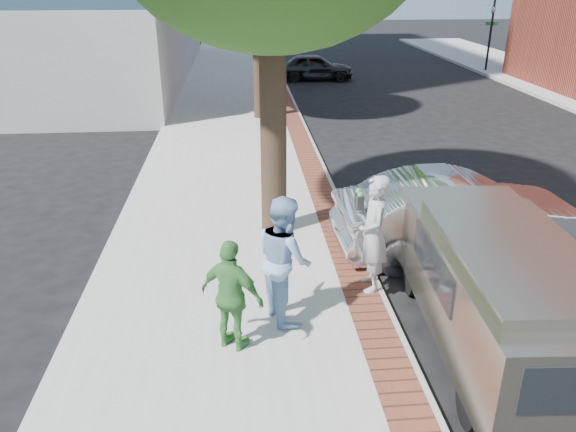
{
  "coord_description": "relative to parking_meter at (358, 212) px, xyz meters",
  "views": [
    {
      "loc": [
        -1.25,
        -8.82,
        5.13
      ],
      "look_at": [
        -0.46,
        0.19,
        1.2
      ],
      "focal_mm": 35.0,
      "sensor_mm": 36.0,
      "label": 1
    }
  ],
  "objects": [
    {
      "name": "person_green",
      "position": [
        -2.25,
        -2.31,
        -0.21
      ],
      "size": [
        1.06,
        0.87,
        1.69
      ],
      "primitive_type": "imported",
      "rotation": [
        0.0,
        0.0,
        2.58
      ],
      "color": "#458C3F",
      "rests_on": "sidewalk"
    },
    {
      "name": "sedan_silver",
      "position": [
        2.16,
        0.56,
        -0.4
      ],
      "size": [
        4.94,
        1.88,
        1.61
      ],
      "primitive_type": "imported",
      "rotation": [
        0.0,
        0.0,
        1.61
      ],
      "color": "silver",
      "rests_on": "ground"
    },
    {
      "name": "person_officer",
      "position": [
        -1.46,
        -1.56,
        -0.05
      ],
      "size": [
        1.02,
        1.16,
        2.01
      ],
      "primitive_type": "imported",
      "rotation": [
        0.0,
        0.0,
        1.89
      ],
      "color": "#89ABD3",
      "rests_on": "sidewalk"
    },
    {
      "name": "curb",
      "position": [
        0.24,
        7.75,
        -1.13
      ],
      "size": [
        0.1,
        60.0,
        0.15
      ],
      "primitive_type": "cube",
      "color": "gray",
      "rests_on": "ground"
    },
    {
      "name": "ground",
      "position": [
        -0.81,
        -0.25,
        -1.21
      ],
      "size": [
        120.0,
        120.0,
        0.0
      ],
      "primitive_type": "plane",
      "color": "black",
      "rests_on": "ground"
    },
    {
      "name": "parking_meter",
      "position": [
        0.0,
        0.0,
        0.0
      ],
      "size": [
        0.12,
        0.32,
        1.47
      ],
      "color": "gray",
      "rests_on": "sidewalk"
    },
    {
      "name": "sidewalk",
      "position": [
        -2.31,
        7.75,
        -1.13
      ],
      "size": [
        5.0,
        60.0,
        0.15
      ],
      "primitive_type": "cube",
      "color": "#9E9991",
      "rests_on": "ground"
    },
    {
      "name": "bg_car",
      "position": [
        1.89,
        20.24,
        -0.54
      ],
      "size": [
        4.01,
        1.81,
        1.34
      ],
      "primitive_type": "imported",
      "rotation": [
        0.0,
        0.0,
        1.51
      ],
      "color": "black",
      "rests_on": "ground"
    },
    {
      "name": "signal_near",
      "position": [
        0.09,
        21.75,
        1.05
      ],
      "size": [
        0.7,
        0.15,
        3.8
      ],
      "color": "black",
      "rests_on": "ground"
    },
    {
      "name": "office_base",
      "position": [
        -13.81,
        21.75,
        0.79
      ],
      "size": [
        18.2,
        22.2,
        4.0
      ],
      "primitive_type": "cube",
      "color": "gray",
      "rests_on": "ground"
    },
    {
      "name": "person_gray",
      "position": [
        0.08,
        -0.84,
        -0.04
      ],
      "size": [
        0.51,
        0.75,
        2.03
      ],
      "primitive_type": "imported",
      "rotation": [
        0.0,
        0.0,
        -1.6
      ],
      "color": "#9D9DA2",
      "rests_on": "sidewalk"
    },
    {
      "name": "brick_strip",
      "position": [
        -0.11,
        7.75,
        -1.05
      ],
      "size": [
        0.6,
        60.0,
        0.01
      ],
      "primitive_type": "cube",
      "color": "brown",
      "rests_on": "sidewalk"
    },
    {
      "name": "van",
      "position": [
        1.57,
        -2.29,
        -0.21
      ],
      "size": [
        2.18,
        5.05,
        1.83
      ],
      "rotation": [
        0.0,
        0.0,
        -0.06
      ],
      "color": "gray",
      "rests_on": "ground"
    },
    {
      "name": "signal_far",
      "position": [
        11.69,
        21.75,
        1.05
      ],
      "size": [
        0.7,
        0.15,
        3.8
      ],
      "color": "black",
      "rests_on": "ground"
    }
  ]
}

